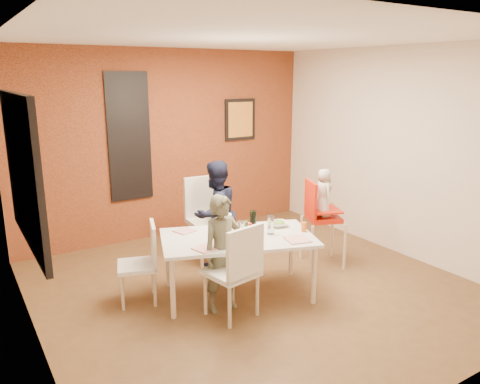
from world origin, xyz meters
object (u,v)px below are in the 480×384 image
chair_left (144,259)px  high_chair (320,215)px  child_far (216,213)px  chair_far (206,214)px  toddler (323,193)px  child_near (223,253)px  paper_towel_roll (226,226)px  chair_near (237,267)px  wine_bottle (253,222)px  dining_table (238,242)px

chair_left → high_chair: 2.22m
high_chair → child_far: child_far is taller
chair_far → toddler: bearing=-37.4°
child_near → paper_towel_roll: 0.36m
chair_near → child_near: (-0.02, 0.24, 0.06)m
toddler → high_chair: bearing=66.4°
chair_near → chair_left: bearing=-63.4°
child_near → high_chair: bearing=11.6°
chair_left → wine_bottle: 1.21m
dining_table → chair_near: 0.52m
child_far → toddler: 1.35m
child_near → chair_far: bearing=67.4°
child_near → paper_towel_roll: size_ratio=4.74×
high_chair → toddler: size_ratio=1.82×
chair_left → child_far: bearing=131.3°
wine_bottle → paper_towel_roll: 0.31m
child_near → toddler: size_ratio=2.02×
chair_left → paper_towel_roll: (0.79, -0.35, 0.32)m
toddler → paper_towel_roll: (-1.44, -0.10, -0.14)m
child_far → wine_bottle: (-0.03, -0.89, 0.13)m
chair_near → chair_far: size_ratio=0.91×
chair_far → high_chair: bearing=-37.6°
toddler → wine_bottle: 1.16m
chair_left → paper_towel_roll: bearing=84.5°
high_chair → child_near: size_ratio=0.90×
child_near → child_far: 1.19m
chair_far → chair_left: size_ratio=1.25×
high_chair → child_far: size_ratio=0.82×
high_chair → chair_far: bearing=69.7°
child_far → paper_towel_roll: 0.90m
chair_far → paper_towel_roll: 1.16m
toddler → child_far: bearing=67.7°
chair_left → child_near: bearing=64.3°
high_chair → chair_near: bearing=132.6°
high_chair → wine_bottle: size_ratio=4.24×
paper_towel_roll → high_chair: bearing=4.9°
chair_left → child_near: 0.85m
toddler → child_near: bearing=113.0°
toddler → paper_towel_roll: bearing=105.2°
dining_table → chair_left: bearing=156.5°
chair_far → toddler: 1.51m
chair_far → high_chair: (1.07, -0.96, 0.06)m
chair_left → paper_towel_roll: 0.92m
dining_table → child_far: (0.22, 0.88, 0.05)m
child_far → paper_towel_roll: size_ratio=5.22×
dining_table → wine_bottle: 0.27m
child_near → wine_bottle: 0.55m
chair_near → child_near: 0.25m
child_far → paper_towel_roll: child_far is taller
dining_table → wine_bottle: size_ratio=7.09×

